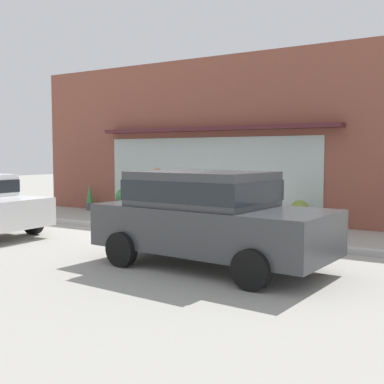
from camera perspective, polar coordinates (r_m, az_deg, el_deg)
ground_plane at (r=12.67m, az=-4.24°, el=-4.60°), size 60.00×60.00×0.00m
curb_strip at (r=12.51m, az=-4.78°, el=-4.44°), size 14.00×0.24×0.12m
storefront at (r=15.22m, az=2.79°, el=6.01°), size 14.00×0.81×4.93m
fire_hydrant at (r=13.09m, az=-2.75°, el=-2.34°), size 0.42×0.39×0.90m
pedestrian_with_handbag at (r=13.86m, az=-4.05°, el=0.05°), size 0.50×0.52×1.61m
parked_car_dark_gray at (r=8.66m, az=1.87°, el=-2.52°), size 4.32×2.26×1.68m
potted_plant_window_center at (r=15.20m, az=-3.19°, el=-1.28°), size 0.39×0.39×1.00m
potted_plant_doorstep at (r=14.52m, az=4.37°, el=-1.84°), size 0.57×0.57×0.74m
potted_plant_corner_tall at (r=13.36m, az=12.37°, el=-2.40°), size 0.52×0.52×0.77m
potted_plant_window_right at (r=15.85m, az=-6.43°, el=-1.06°), size 0.35×0.35×1.00m
potted_plant_trailing_edge at (r=16.69m, az=-8.05°, el=-0.92°), size 0.46×0.46×0.81m
potted_plant_near_hydrant at (r=17.75m, az=-11.78°, el=-0.61°), size 0.27×0.27×0.95m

